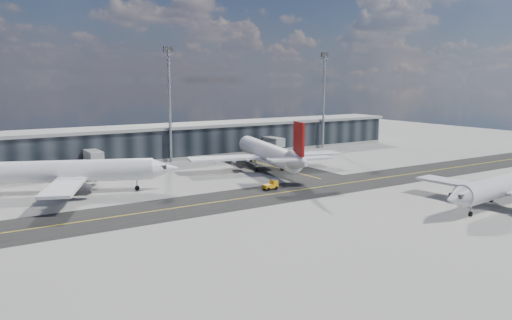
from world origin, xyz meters
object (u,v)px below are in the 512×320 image
object	(u,v)px
airliner_redtail	(269,153)
baggage_tug	(271,185)
airliner_near	(507,185)
airliner_af	(65,172)
service_van	(250,158)

from	to	relation	value
airliner_redtail	baggage_tug	world-z (taller)	airliner_redtail
airliner_near	airliner_af	bearing A→B (deg)	45.09
airliner_redtail	baggage_tug	size ratio (longest dim) A/B	13.92
airliner_near	service_van	xyz separation A→B (m)	(-11.34, 63.06, -2.79)
airliner_af	airliner_near	size ratio (longest dim) A/B	1.10
airliner_af	baggage_tug	world-z (taller)	airliner_af
airliner_af	service_van	distance (m)	50.86
airliner_redtail	service_van	xyz separation A→B (m)	(4.48, 15.35, -3.49)
airliner_redtail	service_van	distance (m)	16.37
airliner_af	airliner_near	world-z (taller)	airliner_af
airliner_af	airliner_redtail	xyz separation A→B (m)	(44.27, -1.22, 0.18)
baggage_tug	airliner_near	bearing A→B (deg)	35.00
airliner_redtail	service_van	bearing A→B (deg)	87.73
airliner_af	airliner_redtail	distance (m)	44.29
airliner_near	baggage_tug	xyz separation A→B (m)	(-26.26, 31.00, -2.56)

